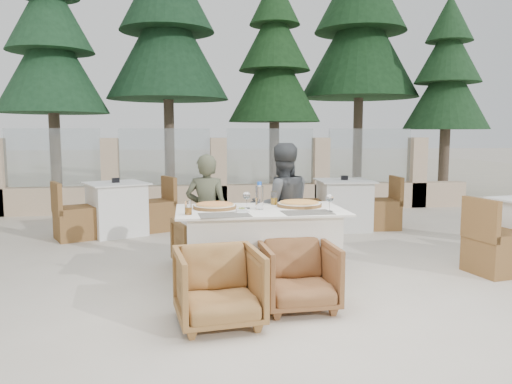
{
  "coord_description": "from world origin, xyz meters",
  "views": [
    {
      "loc": [
        -0.61,
        -4.68,
        1.5
      ],
      "look_at": [
        0.09,
        0.28,
        0.9
      ],
      "focal_mm": 35.0,
      "sensor_mm": 36.0,
      "label": 1
    }
  ],
  "objects": [
    {
      "name": "beer_glass_right",
      "position": [
        0.27,
        0.26,
        0.84
      ],
      "size": [
        0.07,
        0.07,
        0.13
      ],
      "primitive_type": "cylinder",
      "rotation": [
        0.0,
        0.0,
        -0.11
      ],
      "color": "gold",
      "rests_on": "dining_table"
    },
    {
      "name": "pine_centre",
      "position": [
        1.5,
        7.2,
        2.5
      ],
      "size": [
        2.2,
        2.2,
        5.0
      ],
      "primitive_type": "cone",
      "color": "#1B401C",
      "rests_on": "ground"
    },
    {
      "name": "pine_mid_right",
      "position": [
        3.8,
        7.8,
        3.4
      ],
      "size": [
        2.99,
        2.99,
        6.8
      ],
      "primitive_type": "cone",
      "color": "#193D1D",
      "rests_on": "ground"
    },
    {
      "name": "ground",
      "position": [
        0.0,
        0.0,
        0.0
      ],
      "size": [
        80.0,
        80.0,
        0.0
      ],
      "primitive_type": "plane",
      "color": "beige",
      "rests_on": "ground"
    },
    {
      "name": "placemat_near_left",
      "position": [
        -0.28,
        -0.32,
        0.77
      ],
      "size": [
        0.47,
        0.33,
        0.0
      ],
      "primitive_type": "cube",
      "rotation": [
        0.0,
        0.0,
        0.07
      ],
      "color": "#605C52",
      "rests_on": "dining_table"
    },
    {
      "name": "armchair_far_left",
      "position": [
        -0.44,
        0.77,
        0.28
      ],
      "size": [
        0.74,
        0.76,
        0.56
      ],
      "primitive_type": "imported",
      "rotation": [
        0.0,
        0.0,
        3.41
      ],
      "color": "brown",
      "rests_on": "ground"
    },
    {
      "name": "armchair_near_left",
      "position": [
        -0.37,
        -0.9,
        0.3
      ],
      "size": [
        0.73,
        0.74,
        0.6
      ],
      "primitive_type": "imported",
      "rotation": [
        0.0,
        0.0,
        0.13
      ],
      "color": "olive",
      "rests_on": "ground"
    },
    {
      "name": "bg_table_b",
      "position": [
        1.81,
        2.71,
        0.39
      ],
      "size": [
        1.67,
        0.89,
        0.77
      ],
      "primitive_type": null,
      "rotation": [
        0.0,
        0.0,
        -0.04
      ],
      "color": "silver",
      "rests_on": "ground"
    },
    {
      "name": "pizza_left",
      "position": [
        -0.34,
        0.09,
        0.8
      ],
      "size": [
        0.51,
        0.51,
        0.05
      ],
      "primitive_type": "cylinder",
      "rotation": [
        0.0,
        0.0,
        0.27
      ],
      "color": "orange",
      "rests_on": "dining_table"
    },
    {
      "name": "placemat_near_right",
      "position": [
        0.48,
        -0.29,
        0.77
      ],
      "size": [
        0.46,
        0.32,
        0.0
      ],
      "primitive_type": "cube",
      "rotation": [
        0.0,
        0.0,
        0.05
      ],
      "color": "#5D5950",
      "rests_on": "dining_table"
    },
    {
      "name": "pine_far_right",
      "position": [
        5.5,
        6.5,
        2.25
      ],
      "size": [
        1.98,
        1.98,
        4.5
      ],
      "primitive_type": "cone",
      "color": "#1D4221",
      "rests_on": "ground"
    },
    {
      "name": "wine_glass_corner",
      "position": [
        0.7,
        -0.25,
        0.86
      ],
      "size": [
        0.1,
        0.1,
        0.18
      ],
      "primitive_type": null,
      "rotation": [
        0.0,
        0.0,
        -0.43
      ],
      "color": "white",
      "rests_on": "dining_table"
    },
    {
      "name": "olive_dish",
      "position": [
        -0.11,
        -0.18,
        0.79
      ],
      "size": [
        0.14,
        0.14,
        0.04
      ],
      "primitive_type": null,
      "rotation": [
        0.0,
        0.0,
        -0.28
      ],
      "color": "silver",
      "rests_on": "dining_table"
    },
    {
      "name": "armchair_far_right",
      "position": [
        0.48,
        0.69,
        0.29
      ],
      "size": [
        0.73,
        0.75,
        0.58
      ],
      "primitive_type": "imported",
      "rotation": [
        0.0,
        0.0,
        3.34
      ],
      "color": "brown",
      "rests_on": "ground"
    },
    {
      "name": "pine_mid_left",
      "position": [
        -1.0,
        7.5,
        3.25
      ],
      "size": [
        2.86,
        2.86,
        6.5
      ],
      "primitive_type": "cone",
      "color": "#1A3E23",
      "rests_on": "ground"
    },
    {
      "name": "armchair_near_right",
      "position": [
        0.32,
        -0.64,
        0.29
      ],
      "size": [
        0.64,
        0.66,
        0.58
      ],
      "primitive_type": "imported",
      "rotation": [
        0.0,
        0.0,
        0.05
      ],
      "color": "brown",
      "rests_on": "ground"
    },
    {
      "name": "perimeter_wall_far",
      "position": [
        0.0,
        4.8,
        0.8
      ],
      "size": [
        10.0,
        0.34,
        1.6
      ],
      "primitive_type": null,
      "color": "beige",
      "rests_on": "ground"
    },
    {
      "name": "pizza_right",
      "position": [
        0.5,
        0.11,
        0.8
      ],
      "size": [
        0.53,
        0.53,
        0.06
      ],
      "primitive_type": "cylinder",
      "rotation": [
        0.0,
        0.0,
        0.21
      ],
      "color": "orange",
      "rests_on": "dining_table"
    },
    {
      "name": "diner_left",
      "position": [
        -0.4,
        0.67,
        0.64
      ],
      "size": [
        0.52,
        0.41,
        1.27
      ],
      "primitive_type": "imported",
      "rotation": [
        0.0,
        0.0,
        2.9
      ],
      "color": "#484B37",
      "rests_on": "ground"
    },
    {
      "name": "diner_right",
      "position": [
        0.4,
        0.51,
        0.7
      ],
      "size": [
        0.71,
        0.57,
        1.39
      ],
      "primitive_type": "imported",
      "rotation": [
        0.0,
        0.0,
        3.2
      ],
      "color": "#3E4144",
      "rests_on": "ground"
    },
    {
      "name": "water_bottle",
      "position": [
        0.08,
        -0.02,
        0.9
      ],
      "size": [
        0.08,
        0.08,
        0.27
      ],
      "primitive_type": "cylinder",
      "rotation": [
        0.0,
        0.0,
        0.05
      ],
      "color": "#C0E0FD",
      "rests_on": "dining_table"
    },
    {
      "name": "pine_far_left",
      "position": [
        -3.5,
        7.0,
        2.75
      ],
      "size": [
        2.42,
        2.42,
        5.5
      ],
      "primitive_type": "cone",
      "color": "#1E4728",
      "rests_on": "ground"
    },
    {
      "name": "wine_glass_centre",
      "position": [
        -0.04,
        0.04,
        0.86
      ],
      "size": [
        0.08,
        0.08,
        0.18
      ],
      "primitive_type": null,
      "rotation": [
        0.0,
        0.0,
        0.11
      ],
      "color": "white",
      "rests_on": "dining_table"
    },
    {
      "name": "bg_table_a",
      "position": [
        -1.63,
        2.78,
        0.39
      ],
      "size": [
        1.83,
        1.43,
        0.77
      ],
      "primitive_type": null,
      "rotation": [
        0.0,
        0.0,
        0.43
      ],
      "color": "white",
      "rests_on": "ground"
    },
    {
      "name": "sand_patch",
      "position": [
        0.0,
        14.0,
        0.01
      ],
      "size": [
        30.0,
        16.0,
        0.01
      ],
      "primitive_type": "cube",
      "color": "beige",
      "rests_on": "ground"
    },
    {
      "name": "beer_glass_left",
      "position": [
        -0.6,
        -0.25,
        0.83
      ],
      "size": [
        0.08,
        0.08,
        0.13
      ],
      "primitive_type": "cylinder",
      "rotation": [
        0.0,
        0.0,
        0.27
      ],
      "color": "orange",
      "rests_on": "dining_table"
    },
    {
      "name": "dining_table",
      "position": [
        0.09,
        -0.02,
        0.39
      ],
      "size": [
        1.6,
        0.9,
        0.77
      ],
      "primitive_type": null,
      "color": "white",
      "rests_on": "ground"
    }
  ]
}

